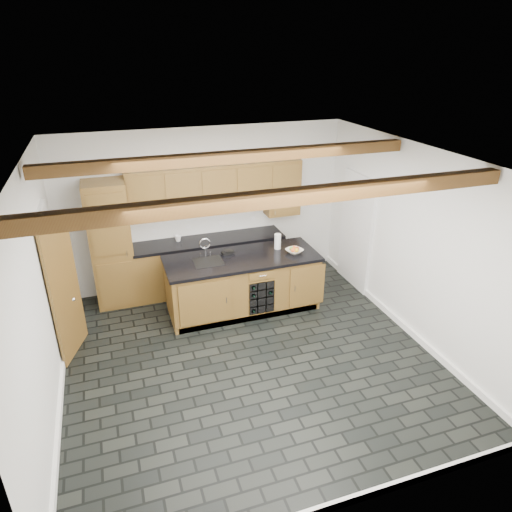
{
  "coord_description": "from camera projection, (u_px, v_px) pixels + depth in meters",
  "views": [
    {
      "loc": [
        -1.6,
        -5.0,
        4.0
      ],
      "look_at": [
        0.37,
        0.8,
        1.16
      ],
      "focal_mm": 32.0,
      "sensor_mm": 36.0,
      "label": 1
    }
  ],
  "objects": [
    {
      "name": "mug",
      "position": [
        178.0,
        238.0,
        7.84
      ],
      "size": [
        0.14,
        0.14,
        0.11
      ],
      "primitive_type": "imported",
      "rotation": [
        0.0,
        0.0,
        -0.25
      ],
      "color": "white",
      "rests_on": "back_cabinetry"
    },
    {
      "name": "island",
      "position": [
        243.0,
        283.0,
        7.44
      ],
      "size": [
        2.48,
        0.96,
        0.93
      ],
      "color": "brown",
      "rests_on": "ground"
    },
    {
      "name": "fruit_cluster",
      "position": [
        294.0,
        249.0,
        7.38
      ],
      "size": [
        0.16,
        0.17,
        0.07
      ],
      "color": "#AA3C16",
      "rests_on": "fruit_bowl"
    },
    {
      "name": "kitchen_scale",
      "position": [
        228.0,
        252.0,
        7.37
      ],
      "size": [
        0.22,
        0.15,
        0.06
      ],
      "rotation": [
        0.0,
        0.0,
        0.18
      ],
      "color": "black",
      "rests_on": "island"
    },
    {
      "name": "room_shell",
      "position": [
        231.0,
        244.0,
        6.23
      ],
      "size": [
        5.01,
        5.0,
        5.0
      ],
      "color": "white",
      "rests_on": "ground"
    },
    {
      "name": "back_cabinetry",
      "position": [
        188.0,
        238.0,
        7.85
      ],
      "size": [
        3.65,
        0.62,
        2.2
      ],
      "color": "brown",
      "rests_on": "ground"
    },
    {
      "name": "paper_towel",
      "position": [
        278.0,
        241.0,
        7.52
      ],
      "size": [
        0.11,
        0.11,
        0.26
      ],
      "primitive_type": "cylinder",
      "color": "white",
      "rests_on": "island"
    },
    {
      "name": "ground",
      "position": [
        250.0,
        356.0,
        6.44
      ],
      "size": [
        5.0,
        5.0,
        0.0
      ],
      "primitive_type": "plane",
      "color": "black",
      "rests_on": "ground"
    },
    {
      "name": "faucet",
      "position": [
        208.0,
        259.0,
        7.11
      ],
      "size": [
        0.45,
        0.4,
        0.34
      ],
      "color": "black",
      "rests_on": "island"
    },
    {
      "name": "fruit_bowl",
      "position": [
        294.0,
        251.0,
        7.4
      ],
      "size": [
        0.34,
        0.34,
        0.06
      ],
      "primitive_type": "imported",
      "rotation": [
        0.0,
        0.0,
        0.37
      ],
      "color": "silver",
      "rests_on": "island"
    }
  ]
}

